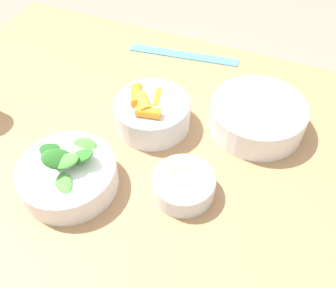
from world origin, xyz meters
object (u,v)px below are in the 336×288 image
object	(u,v)px
bowl_greens	(68,174)
bowl_cookies	(184,184)
bowl_carrots	(152,112)
ruler	(183,55)
bowl_beans_hotdog	(257,116)

from	to	relation	value
bowl_greens	bowl_cookies	distance (m)	0.20
bowl_carrots	bowl_cookies	distance (m)	0.18
bowl_greens	ruler	world-z (taller)	bowl_greens
bowl_greens	ruler	size ratio (longest dim) A/B	0.63
bowl_greens	bowl_beans_hotdog	world-z (taller)	bowl_greens
bowl_carrots	bowl_beans_hotdog	xyz separation A→B (m)	(0.20, 0.08, -0.01)
bowl_carrots	bowl_beans_hotdog	size ratio (longest dim) A/B	0.80
bowl_greens	bowl_beans_hotdog	distance (m)	0.38
ruler	bowl_beans_hotdog	bearing A→B (deg)	-37.67
bowl_greens	ruler	bearing A→B (deg)	84.50
bowl_greens	bowl_beans_hotdog	xyz separation A→B (m)	(0.27, 0.27, -0.00)
bowl_cookies	bowl_beans_hotdog	bearing A→B (deg)	69.68
bowl_beans_hotdog	bowl_cookies	xyz separation A→B (m)	(-0.08, -0.21, -0.01)
bowl_cookies	bowl_greens	bearing A→B (deg)	-161.87
bowl_carrots	bowl_beans_hotdog	world-z (taller)	bowl_carrots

